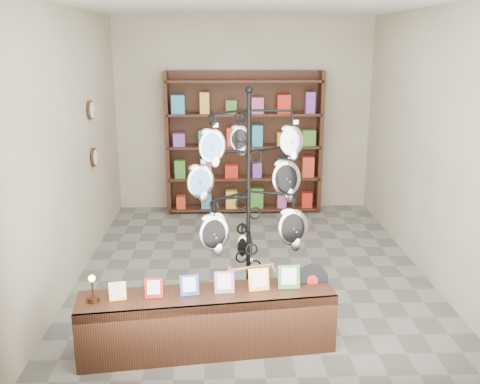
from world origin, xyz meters
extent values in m
plane|color=slate|center=(0.00, 0.00, 0.00)|extent=(5.00, 5.00, 0.00)
plane|color=beige|center=(0.00, 2.50, 1.50)|extent=(4.00, 0.00, 4.00)
plane|color=beige|center=(0.00, -2.50, 1.50)|extent=(4.00, 0.00, 4.00)
plane|color=beige|center=(-2.00, 0.00, 1.50)|extent=(0.00, 5.00, 5.00)
plane|color=beige|center=(2.00, 0.00, 1.50)|extent=(0.00, 5.00, 5.00)
plane|color=white|center=(0.00, 0.00, 3.00)|extent=(5.00, 5.00, 0.00)
cylinder|color=black|center=(-0.10, -1.26, 0.02)|extent=(0.55, 0.55, 0.03)
cylinder|color=black|center=(-0.10, -1.26, 1.10)|extent=(0.04, 0.04, 2.20)
sphere|color=black|center=(-0.10, -1.26, 2.22)|extent=(0.07, 0.07, 0.07)
ellipsoid|color=silver|center=(-0.15, -1.03, 0.69)|extent=(0.12, 0.06, 0.23)
cube|color=#AA7E47|center=(-0.09, -1.57, 0.70)|extent=(0.40, 0.14, 0.04)
cube|color=black|center=(-0.48, -1.74, 0.27)|extent=(2.23, 0.71, 0.54)
cube|color=gold|center=(-1.22, -1.84, 0.62)|extent=(0.14, 0.07, 0.16)
cube|color=#AC180D|center=(-0.92, -1.80, 0.62)|extent=(0.15, 0.07, 0.17)
cube|color=#263FA5|center=(-0.63, -1.76, 0.63)|extent=(0.16, 0.07, 0.18)
cube|color=#E54C33|center=(-0.33, -1.73, 0.63)|extent=(0.17, 0.08, 0.19)
cube|color=gold|center=(-0.03, -1.69, 0.64)|extent=(0.19, 0.08, 0.20)
cube|color=#337233|center=(0.23, -1.66, 0.64)|extent=(0.20, 0.08, 0.21)
cylinder|color=black|center=(0.46, -1.58, 0.57)|extent=(0.30, 0.10, 0.29)
cylinder|color=#AC180D|center=(0.46, -1.58, 0.57)|extent=(0.10, 0.04, 0.10)
cylinder|color=#442413|center=(-1.42, -1.86, 0.56)|extent=(0.10, 0.10, 0.04)
cylinder|color=#442413|center=(-1.42, -1.86, 0.65)|extent=(0.02, 0.02, 0.14)
sphere|color=#FFBF59|center=(-1.42, -1.86, 0.75)|extent=(0.06, 0.06, 0.06)
cube|color=black|center=(0.00, 2.44, 1.10)|extent=(2.40, 0.04, 2.20)
cube|color=black|center=(-1.18, 2.28, 1.10)|extent=(0.06, 0.36, 2.20)
cube|color=black|center=(1.18, 2.28, 1.10)|extent=(0.06, 0.36, 2.20)
cube|color=black|center=(0.00, 2.28, 0.05)|extent=(2.36, 0.36, 0.04)
cube|color=black|center=(0.00, 2.28, 0.55)|extent=(2.36, 0.36, 0.03)
cube|color=black|center=(0.00, 2.28, 1.05)|extent=(2.36, 0.36, 0.04)
cube|color=black|center=(0.00, 2.28, 1.55)|extent=(2.36, 0.36, 0.04)
cube|color=black|center=(0.00, 2.28, 2.05)|extent=(2.36, 0.36, 0.04)
cylinder|color=black|center=(-1.97, 0.80, 1.80)|extent=(0.03, 0.24, 0.24)
cylinder|color=black|center=(-1.97, 0.80, 1.20)|extent=(0.03, 0.24, 0.24)
camera|label=1|loc=(-0.33, -5.92, 2.61)|focal=40.00mm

